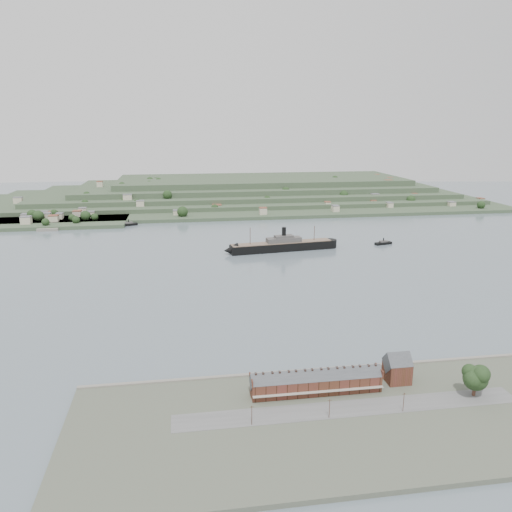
{
  "coord_description": "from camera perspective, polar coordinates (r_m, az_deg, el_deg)",
  "views": [
    {
      "loc": [
        -63.58,
        -349.76,
        111.06
      ],
      "look_at": [
        -4.85,
        30.0,
        9.38
      ],
      "focal_mm": 35.0,
      "sensor_mm": 36.0,
      "label": 1
    }
  ],
  "objects": [
    {
      "name": "far_peninsula",
      "position": [
        755.01,
        -1.77,
        7.26
      ],
      "size": [
        760.0,
        309.0,
        30.0
      ],
      "color": "#31462E",
      "rests_on": "ground"
    },
    {
      "name": "terrace_row",
      "position": [
        216.25,
        6.89,
        -14.11
      ],
      "size": [
        55.6,
        9.8,
        11.07
      ],
      "color": "#4F2C1C",
      "rests_on": "ground"
    },
    {
      "name": "ground",
      "position": [
        372.44,
        1.44,
        -2.53
      ],
      "size": [
        1400.0,
        1400.0,
        0.0
      ],
      "primitive_type": "plane",
      "color": "slate",
      "rests_on": "ground"
    },
    {
      "name": "fig_tree",
      "position": [
        229.28,
        23.94,
        -12.55
      ],
      "size": [
        12.58,
        10.89,
        14.04
      ],
      "color": "#482D21",
      "rests_on": "ground"
    },
    {
      "name": "ferry_east",
      "position": [
        490.99,
        14.35,
        1.46
      ],
      "size": [
        17.82,
        8.78,
        6.44
      ],
      "color": "black",
      "rests_on": "ground"
    },
    {
      "name": "gabled_building",
      "position": [
        231.05,
        15.84,
        -12.23
      ],
      "size": [
        10.4,
        10.18,
        14.09
      ],
      "color": "#4F2C1C",
      "rests_on": "ground"
    },
    {
      "name": "ferry_west",
      "position": [
        582.7,
        -14.35,
        3.54
      ],
      "size": [
        20.09,
        12.89,
        7.34
      ],
      "color": "black",
      "rests_on": "ground"
    },
    {
      "name": "steamship",
      "position": [
        451.1,
        2.64,
        1.18
      ],
      "size": [
        107.41,
        25.36,
        25.8
      ],
      "color": "black",
      "rests_on": "ground"
    },
    {
      "name": "near_shore",
      "position": [
        206.7,
        11.1,
        -17.66
      ],
      "size": [
        220.0,
        80.0,
        2.6
      ],
      "color": "#4C5142",
      "rests_on": "ground"
    }
  ]
}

